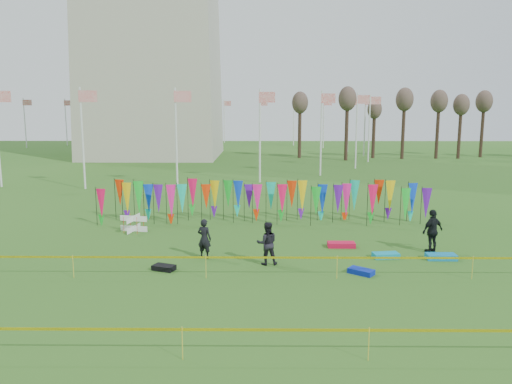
{
  "coord_description": "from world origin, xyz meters",
  "views": [
    {
      "loc": [
        0.05,
        -19.33,
        6.36
      ],
      "look_at": [
        -0.18,
        6.0,
        2.11
      ],
      "focal_mm": 35.0,
      "sensor_mm": 36.0,
      "label": 1
    }
  ],
  "objects_px": {
    "box_kite": "(134,223)",
    "person_mid": "(267,243)",
    "kite_bag_blue": "(361,271)",
    "person_left": "(204,239)",
    "kite_bag_teal": "(441,257)",
    "kite_bag_turquoise": "(386,255)",
    "kite_bag_red": "(341,245)",
    "person_right": "(433,231)",
    "kite_bag_black": "(164,268)"
  },
  "relations": [
    {
      "from": "person_left",
      "to": "person_right",
      "type": "xyz_separation_m",
      "value": [
        10.07,
        0.99,
        0.11
      ]
    },
    {
      "from": "person_mid",
      "to": "person_right",
      "type": "relative_size",
      "value": 0.92
    },
    {
      "from": "person_left",
      "to": "kite_bag_teal",
      "type": "bearing_deg",
      "value": -159.42
    },
    {
      "from": "box_kite",
      "to": "person_mid",
      "type": "relative_size",
      "value": 0.48
    },
    {
      "from": "person_right",
      "to": "kite_bag_teal",
      "type": "distance_m",
      "value": 1.39
    },
    {
      "from": "kite_bag_blue",
      "to": "kite_bag_red",
      "type": "xyz_separation_m",
      "value": [
        -0.16,
        3.81,
        0.01
      ]
    },
    {
      "from": "person_left",
      "to": "kite_bag_teal",
      "type": "height_order",
      "value": "person_left"
    },
    {
      "from": "kite_bag_teal",
      "to": "kite_bag_blue",
      "type": "bearing_deg",
      "value": -152.97
    },
    {
      "from": "kite_bag_teal",
      "to": "box_kite",
      "type": "bearing_deg",
      "value": 161.67
    },
    {
      "from": "person_right",
      "to": "kite_bag_teal",
      "type": "xyz_separation_m",
      "value": [
        0.04,
        -1.1,
        -0.85
      ]
    },
    {
      "from": "kite_bag_black",
      "to": "person_mid",
      "type": "bearing_deg",
      "value": 10.75
    },
    {
      "from": "kite_bag_turquoise",
      "to": "kite_bag_teal",
      "type": "xyz_separation_m",
      "value": [
        2.31,
        -0.2,
        0.01
      ]
    },
    {
      "from": "person_right",
      "to": "kite_bag_red",
      "type": "bearing_deg",
      "value": -39.26
    },
    {
      "from": "kite_bag_red",
      "to": "kite_bag_teal",
      "type": "bearing_deg",
      "value": -25.41
    },
    {
      "from": "person_mid",
      "to": "kite_bag_red",
      "type": "relative_size",
      "value": 1.42
    },
    {
      "from": "kite_bag_blue",
      "to": "kite_bag_red",
      "type": "relative_size",
      "value": 0.77
    },
    {
      "from": "kite_bag_blue",
      "to": "kite_bag_teal",
      "type": "height_order",
      "value": "kite_bag_teal"
    },
    {
      "from": "kite_bag_blue",
      "to": "kite_bag_red",
      "type": "height_order",
      "value": "kite_bag_red"
    },
    {
      "from": "box_kite",
      "to": "kite_bag_blue",
      "type": "height_order",
      "value": "box_kite"
    },
    {
      "from": "person_right",
      "to": "person_mid",
      "type": "bearing_deg",
      "value": -13.95
    },
    {
      "from": "box_kite",
      "to": "person_mid",
      "type": "xyz_separation_m",
      "value": [
        6.9,
        -5.5,
        0.46
      ]
    },
    {
      "from": "person_left",
      "to": "kite_bag_black",
      "type": "bearing_deg",
      "value": 69.78
    },
    {
      "from": "kite_bag_turquoise",
      "to": "kite_bag_blue",
      "type": "distance_m",
      "value": 2.6
    },
    {
      "from": "person_left",
      "to": "kite_bag_teal",
      "type": "distance_m",
      "value": 10.14
    },
    {
      "from": "person_right",
      "to": "box_kite",
      "type": "bearing_deg",
      "value": -42.29
    },
    {
      "from": "box_kite",
      "to": "kite_bag_red",
      "type": "height_order",
      "value": "box_kite"
    },
    {
      "from": "person_right",
      "to": "kite_bag_turquoise",
      "type": "relative_size",
      "value": 1.78
    },
    {
      "from": "person_mid",
      "to": "kite_bag_teal",
      "type": "bearing_deg",
      "value": -179.49
    },
    {
      "from": "person_mid",
      "to": "person_right",
      "type": "height_order",
      "value": "person_right"
    },
    {
      "from": "person_mid",
      "to": "box_kite",
      "type": "bearing_deg",
      "value": -43.81
    },
    {
      "from": "kite_bag_red",
      "to": "person_right",
      "type": "bearing_deg",
      "value": -11.31
    },
    {
      "from": "person_mid",
      "to": "kite_bag_turquoise",
      "type": "height_order",
      "value": "person_mid"
    },
    {
      "from": "box_kite",
      "to": "kite_bag_blue",
      "type": "bearing_deg",
      "value": -32.37
    },
    {
      "from": "kite_bag_turquoise",
      "to": "kite_bag_red",
      "type": "distance_m",
      "value": 2.35
    },
    {
      "from": "person_mid",
      "to": "kite_bag_turquoise",
      "type": "relative_size",
      "value": 1.63
    },
    {
      "from": "person_left",
      "to": "kite_bag_blue",
      "type": "bearing_deg",
      "value": -176.71
    },
    {
      "from": "kite_bag_black",
      "to": "kite_bag_teal",
      "type": "distance_m",
      "value": 11.66
    },
    {
      "from": "kite_bag_turquoise",
      "to": "kite_bag_red",
      "type": "height_order",
      "value": "kite_bag_red"
    },
    {
      "from": "person_left",
      "to": "kite_bag_black",
      "type": "height_order",
      "value": "person_left"
    },
    {
      "from": "person_left",
      "to": "person_mid",
      "type": "distance_m",
      "value": 2.81
    },
    {
      "from": "kite_bag_blue",
      "to": "kite_bag_turquoise",
      "type": "bearing_deg",
      "value": 55.17
    },
    {
      "from": "kite_bag_black",
      "to": "person_right",
      "type": "bearing_deg",
      "value": 12.85
    },
    {
      "from": "person_left",
      "to": "kite_bag_turquoise",
      "type": "xyz_separation_m",
      "value": [
        7.81,
        0.09,
        -0.75
      ]
    },
    {
      "from": "kite_bag_red",
      "to": "kite_bag_black",
      "type": "height_order",
      "value": "kite_bag_red"
    },
    {
      "from": "box_kite",
      "to": "kite_bag_turquoise",
      "type": "bearing_deg",
      "value": -20.72
    },
    {
      "from": "kite_bag_turquoise",
      "to": "kite_bag_teal",
      "type": "relative_size",
      "value": 0.88
    },
    {
      "from": "kite_bag_turquoise",
      "to": "kite_bag_teal",
      "type": "height_order",
      "value": "kite_bag_teal"
    },
    {
      "from": "person_left",
      "to": "kite_bag_black",
      "type": "relative_size",
      "value": 1.98
    },
    {
      "from": "kite_bag_turquoise",
      "to": "kite_bag_red",
      "type": "bearing_deg",
      "value": 134.5
    },
    {
      "from": "kite_bag_turquoise",
      "to": "kite_bag_blue",
      "type": "relative_size",
      "value": 1.14
    }
  ]
}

